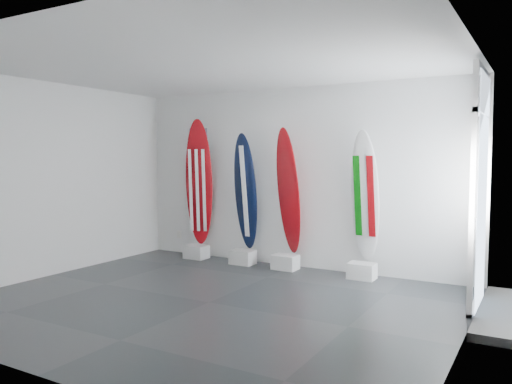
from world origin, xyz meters
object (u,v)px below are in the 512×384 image
Objects in this scene: surfboard_usa at (199,182)px; surfboard_navy at (246,192)px; surfboard_swiss at (288,191)px; surfboard_italy at (365,196)px.

surfboard_navy is (0.99, 0.00, -0.14)m from surfboard_usa.
surfboard_swiss is 1.04× the size of surfboard_italy.
surfboard_italy is (1.30, 0.00, -0.04)m from surfboard_swiss.
surfboard_usa is 1.82m from surfboard_swiss.
surfboard_italy is (2.12, 0.00, 0.00)m from surfboard_navy.
surfboard_usa is at bearing -174.84° from surfboard_navy.
surfboard_usa reaches higher than surfboard_navy.
surfboard_navy is at bearing -172.25° from surfboard_italy.
surfboard_italy is at bearing 17.65° from surfboard_swiss.
surfboard_usa is 1.13× the size of surfboard_navy.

